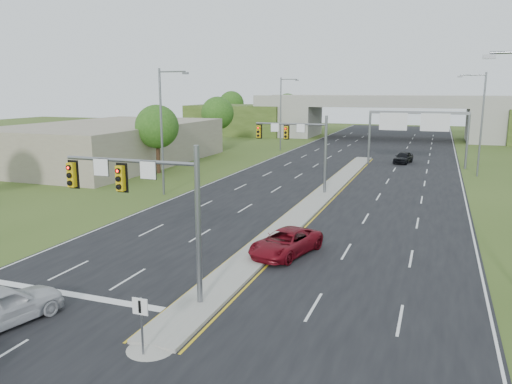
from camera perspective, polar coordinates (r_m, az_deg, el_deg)
The scene contains 21 objects.
ground at distance 22.41m, azimuth -6.40°, elevation -12.74°, with size 240.00×240.00×0.00m, color #384B1A.
road at distance 54.79m, azimuth 10.06°, elevation 1.79°, with size 24.00×160.00×0.02m, color black.
median at distance 43.21m, azimuth 7.25°, elevation -0.64°, with size 2.00×54.00×0.16m, color gray.
median_nose at distance 19.26m, azimuth -11.93°, elevation -16.92°, with size 2.00×2.00×0.16m, color gray.
lane_markings at distance 49.02m, azimuth 8.11°, elevation 0.71°, with size 23.72×160.00×0.01m.
signal_mast_near at distance 21.95m, azimuth -12.06°, elevation -0.45°, with size 6.62×0.60×7.00m.
signal_mast_far at distance 44.88m, azimuth 5.12°, elevation 5.85°, with size 6.62×0.60×7.00m.
keep_right_sign at distance 18.23m, azimuth -13.01°, elevation -13.70°, with size 0.60×0.13×2.20m.
sign_gantry at distance 63.31m, azimuth 17.85°, elevation 7.49°, with size 11.58×0.44×6.67m.
overpass at distance 98.81m, azimuth 14.80°, elevation 7.98°, with size 80.00×14.00×8.10m.
lightpole_l_mid at distance 44.48m, azimuth -10.54°, elevation 7.43°, with size 2.85×0.25×11.00m.
lightpole_l_far at distance 76.67m, azimuth 2.98°, elevation 9.30°, with size 2.85×0.25×11.00m.
lightpole_r_far at distance 58.44m, azimuth 24.23°, elevation 7.58°, with size 2.85×0.25×11.00m.
tree_l_near at distance 56.53m, azimuth -11.25°, elevation 7.32°, with size 4.80×4.80×7.60m.
tree_l_mid at distance 80.49m, azimuth -4.41°, elevation 8.97°, with size 5.20×5.20×8.12m.
tree_back_a at distance 121.80m, azimuth -2.82°, elevation 10.05°, with size 6.00×6.00×8.85m.
tree_back_b at distance 117.09m, azimuth 3.60°, elevation 9.81°, with size 5.60×5.60×8.32m.
commercial_building at distance 66.46m, azimuth -16.34°, elevation 5.38°, with size 18.00×30.00×5.00m, color gray.
car_white at distance 22.58m, azimuth -27.10°, elevation -11.52°, with size 1.93×4.80×1.64m, color silver.
car_far_a at distance 28.42m, azimuth 3.43°, elevation -5.76°, with size 2.37×5.13×1.43m, color maroon.
car_far_c at distance 66.18m, azimuth 16.48°, elevation 3.81°, with size 1.72×4.28×1.46m, color black.
Camera 1 is at (9.24, -18.21, 9.23)m, focal length 35.00 mm.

